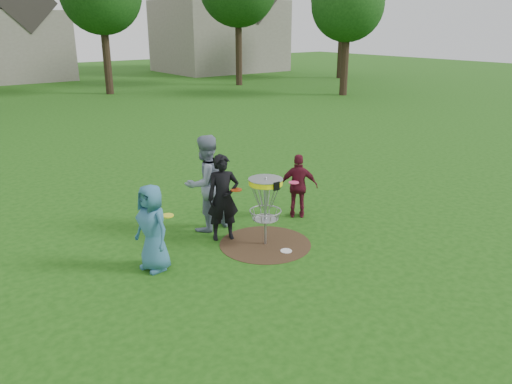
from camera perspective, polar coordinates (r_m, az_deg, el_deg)
ground at (r=9.85m, az=1.06°, el=-5.96°), size 100.00×100.00×0.00m
dirt_patch at (r=9.85m, az=1.06°, el=-5.94°), size 1.80×1.80×0.01m
player_blue at (r=8.78m, az=-11.76°, el=-4.04°), size 0.63×0.84×1.56m
player_black at (r=9.81m, az=-3.78°, el=-0.66°), size 0.74×0.63×1.73m
player_grey at (r=10.27m, az=-5.77°, el=0.99°), size 1.06×0.87×2.01m
player_maroon at (r=11.01m, az=4.89°, el=0.67°), size 0.86×0.82×1.43m
disc_on_grass at (r=9.56m, az=3.47°, el=-6.75°), size 0.22×0.22×0.02m
disc_golf_basket at (r=9.47m, az=1.10°, el=-0.35°), size 0.66×0.67×1.38m
held_discs at (r=9.75m, az=-2.80°, el=0.27°), size 3.38×0.99×0.37m
house_row at (r=41.39m, az=-23.91°, el=17.27°), size 44.50×10.65×11.62m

